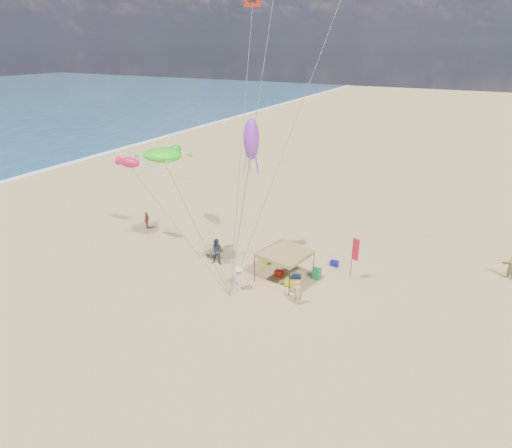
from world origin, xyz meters
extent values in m
plane|color=tan|center=(0.00, 0.00, 0.00)|extent=(280.00, 280.00, 0.00)
cylinder|color=black|center=(0.54, 5.47, 0.91)|extent=(0.05, 0.05, 1.83)
cylinder|color=black|center=(3.23, 4.94, 0.91)|extent=(0.05, 0.05, 1.83)
cylinder|color=black|center=(0.00, 2.79, 0.91)|extent=(0.05, 0.05, 1.83)
cylinder|color=black|center=(2.69, 2.25, 0.91)|extent=(0.05, 0.05, 1.83)
cube|color=olive|center=(1.61, 3.86, 1.94)|extent=(3.32, 3.32, 0.22)
pyramid|color=olive|center=(1.61, 3.86, 2.96)|extent=(5.44, 5.44, 0.91)
cylinder|color=black|center=(5.38, 6.13, 1.49)|extent=(0.04, 0.04, 2.98)
cube|color=red|center=(5.59, 6.09, 2.17)|extent=(0.43, 0.12, 1.49)
cube|color=red|center=(1.07, 4.23, 0.19)|extent=(0.54, 0.38, 0.38)
cube|color=#121794|center=(3.90, 7.32, 0.19)|extent=(0.54, 0.38, 0.38)
cylinder|color=#0E1F3F|center=(2.27, 4.41, 0.18)|extent=(0.69, 0.54, 0.36)
cylinder|color=#DD410C|center=(0.08, 7.12, 0.18)|extent=(0.54, 0.69, 0.36)
cube|color=#167938|center=(3.41, 5.09, 0.35)|extent=(0.50, 0.50, 0.70)
cube|color=yellow|center=(-0.49, 5.42, 0.35)|extent=(0.50, 0.50, 0.70)
cube|color=slate|center=(2.75, 2.82, 0.14)|extent=(0.34, 0.30, 0.28)
cube|color=yellow|center=(2.38, 3.39, 0.20)|extent=(0.90, 0.50, 0.24)
imported|color=tan|center=(3.48, 1.67, 0.82)|extent=(0.71, 0.69, 1.65)
imported|color=#343847|center=(-3.45, 3.74, 0.96)|extent=(1.08, 0.93, 1.91)
imported|color=beige|center=(-0.40, 1.47, 0.82)|extent=(1.14, 0.76, 1.64)
imported|color=#B96047|center=(-12.08, 6.38, 0.73)|extent=(0.62, 0.93, 1.47)
imported|color=tan|center=(14.65, 11.03, 0.79)|extent=(1.28, 1.43, 1.58)
ellipsoid|color=#33D719|center=(-6.37, 2.29, 7.79)|extent=(3.28, 3.02, 0.88)
ellipsoid|color=#D4154C|center=(-10.96, 4.03, 6.34)|extent=(1.93, 1.46, 0.77)
ellipsoid|color=purple|center=(-2.20, 6.50, 8.42)|extent=(1.08, 1.08, 2.80)
camera|label=1|loc=(11.63, -19.01, 14.45)|focal=30.57mm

